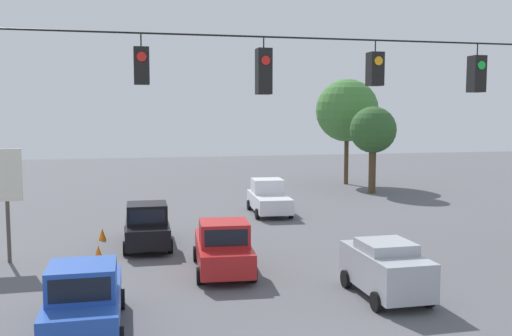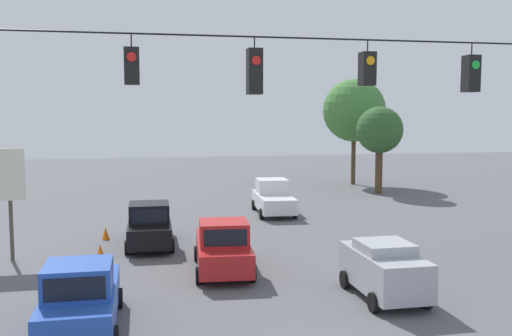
{
  "view_description": "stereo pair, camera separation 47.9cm",
  "coord_description": "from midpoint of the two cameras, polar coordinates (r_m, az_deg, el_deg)",
  "views": [
    {
      "loc": [
        5.7,
        10.94,
        6.3
      ],
      "look_at": [
        0.7,
        -10.83,
        4.13
      ],
      "focal_mm": 40.0,
      "sensor_mm": 36.0,
      "label": 1
    },
    {
      "loc": [
        5.23,
        11.04,
        6.3
      ],
      "look_at": [
        0.7,
        -10.83,
        4.13
      ],
      "focal_mm": 40.0,
      "sensor_mm": 36.0,
      "label": 2
    }
  ],
  "objects": [
    {
      "name": "pickup_truck_blue_parked_shoulder",
      "position": [
        17.51,
        -17.56,
        -12.41
      ],
      "size": [
        2.23,
        5.13,
        2.12
      ],
      "color": "#234CB2",
      "rests_on": "ground_plane"
    },
    {
      "name": "sedan_silver_crossing_near",
      "position": [
        20.2,
        12.16,
        -9.75
      ],
      "size": [
        2.04,
        3.94,
        1.94
      ],
      "color": "#A8AAB2",
      "rests_on": "ground_plane"
    },
    {
      "name": "traffic_cone_fourth",
      "position": [
        25.81,
        -16.0,
        -8.1
      ],
      "size": [
        0.39,
        0.39,
        0.6
      ],
      "primitive_type": "cone",
      "color": "orange",
      "rests_on": "ground_plane"
    },
    {
      "name": "tree_horizon_right",
      "position": [
        45.26,
        11.32,
        3.68
      ],
      "size": [
        3.61,
        3.61,
        6.78
      ],
      "color": "#4C3823",
      "rests_on": "ground_plane"
    },
    {
      "name": "pickup_truck_red_withflow_mid",
      "position": [
        22.81,
        -3.92,
        -7.95
      ],
      "size": [
        2.54,
        5.26,
        2.12
      ],
      "color": "red",
      "rests_on": "ground_plane"
    },
    {
      "name": "tree_horizon_left",
      "position": [
        50.63,
        8.82,
        5.7
      ],
      "size": [
        5.47,
        5.47,
        9.23
      ],
      "color": "#4C3823",
      "rests_on": "ground_plane"
    },
    {
      "name": "overhead_signal_span",
      "position": [
        13.68,
        10.89,
        2.85
      ],
      "size": [
        19.5,
        0.38,
        8.87
      ],
      "color": "#939399",
      "rests_on": "ground_plane"
    },
    {
      "name": "pickup_truck_black_withflow_far",
      "position": [
        27.57,
        -11.33,
        -5.68
      ],
      "size": [
        2.27,
        5.43,
        2.12
      ],
      "color": "black",
      "rests_on": "ground_plane"
    },
    {
      "name": "pickup_truck_white_oncoming_deep",
      "position": [
        35.71,
        0.89,
        -3.01
      ],
      "size": [
        2.51,
        5.32,
        2.12
      ],
      "color": "silver",
      "rests_on": "ground_plane"
    },
    {
      "name": "traffic_cone_fifth",
      "position": [
        29.44,
        -15.57,
        -6.4
      ],
      "size": [
        0.39,
        0.39,
        0.6
      ],
      "primitive_type": "cone",
      "color": "orange",
      "rests_on": "ground_plane"
    },
    {
      "name": "traffic_cone_second",
      "position": [
        19.69,
        -17.29,
        -12.43
      ],
      "size": [
        0.39,
        0.39,
        0.6
      ],
      "primitive_type": "cone",
      "color": "orange",
      "rests_on": "ground_plane"
    },
    {
      "name": "traffic_cone_third",
      "position": [
        22.91,
        -16.78,
        -9.86
      ],
      "size": [
        0.39,
        0.39,
        0.6
      ],
      "primitive_type": "cone",
      "color": "orange",
      "rests_on": "ground_plane"
    }
  ]
}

